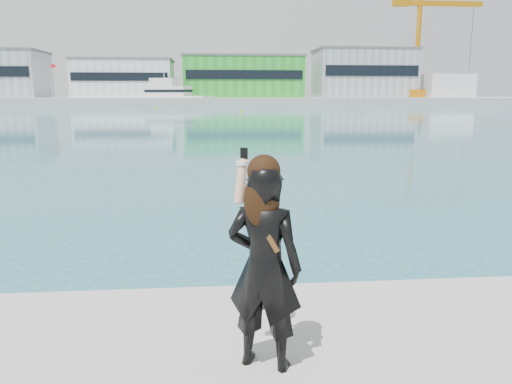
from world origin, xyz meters
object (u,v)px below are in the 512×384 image
Objects in this scene: buoy_far at (156,109)px; woman at (264,261)px; motor_yacht at (170,96)px; dock_crane at (422,45)px; buoy_near at (241,112)px.

buoy_far is 96.65m from woman.
dock_crane is at bearing 29.57° from motor_yacht.
buoy_near is 1.00× the size of buoy_far.
buoy_near is 0.29× the size of woman.
buoy_near is (-48.67, -44.15, -15.07)m from dock_crane.
motor_yacht is 117.73m from woman.
woman is at bearing -83.55° from buoy_far.
woman reaches higher than buoy_far.
woman is at bearing -113.49° from dock_crane.
motor_yacht reaches higher than buoy_near.
buoy_far is at bearing -68.48° from motor_yacht.
woman is (-4.66, -78.53, 1.66)m from buoy_near.
woman is (-53.33, -122.68, -13.41)m from dock_crane.
dock_crane is 14.14× the size of woman.
woman is (10.86, -96.02, 1.66)m from buoy_far.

